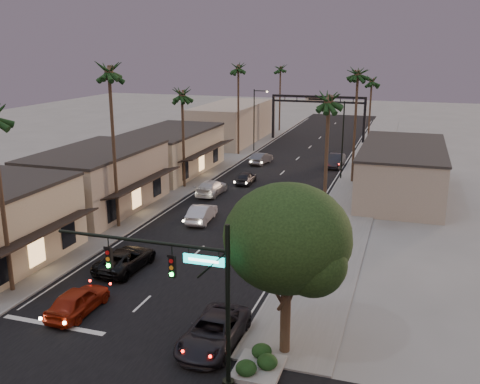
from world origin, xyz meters
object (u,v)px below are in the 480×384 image
Objects in this scene: palm_ld at (238,65)px; palm_rb at (358,71)px; oncoming_silver at (202,213)px; curbside_near at (214,332)px; streetlight_right at (340,134)px; palm_lc at (182,91)px; oncoming_pickup at (126,259)px; streetlight_left at (256,115)px; arch at (318,107)px; corner_tree at (289,242)px; palm_lb at (109,67)px; palm_ra at (329,96)px; curbside_black at (273,229)px; palm_rc at (372,78)px; oncoming_red at (78,300)px; traffic_signal at (187,278)px; palm_far at (281,66)px.

palm_ld is 20.42m from palm_rb.
curbside_near is at bearing 108.55° from oncoming_silver.
palm_lc is at bearing -149.89° from streetlight_right.
streetlight_left is at bearing -83.11° from oncoming_pickup.
arch reaches higher than oncoming_pickup.
corner_tree is 0.58× the size of palm_lb.
curbside_near is (14.34, -47.97, -11.64)m from palm_ld.
palm_ra reaches higher than curbside_near.
curbside_near is at bearing -81.48° from curbside_black.
palm_rc reaches higher than curbside_near.
curbside_near is (5.74, -62.97, -4.76)m from arch.
palm_ra reaches higher than oncoming_pickup.
oncoming_pickup is at bearing -93.62° from arch.
curbside_black is (-2.33, -21.42, -4.62)m from streetlight_right.
palm_rc is 2.64× the size of oncoming_red.
oncoming_silver reaches higher than oncoming_pickup.
oncoming_red is 0.83× the size of curbside_near.
streetlight_left is 1.95× the size of oncoming_red.
traffic_signal is 23.51m from oncoming_silver.
oncoming_pickup is (-12.12, -29.68, -11.67)m from palm_rb.
streetlight_left is at bearing 137.95° from palm_rb.
palm_lc is (0.00, 14.00, -2.92)m from palm_lb.
oncoming_silver is at bearing -92.18° from oncoming_red.
corner_tree is 1.88× the size of oncoming_silver.
curbside_black is at bearing 6.83° from palm_lb.
palm_ld reaches higher than streetlight_left.
palm_far reaches higher than oncoming_pickup.
palm_ld reaches higher than palm_lc.
curbside_black is at bearing -128.78° from oncoming_pickup.
oncoming_silver is 20.32m from curbside_near.
corner_tree is at bearing -89.11° from palm_rc.
oncoming_pickup is 12.31m from curbside_black.
palm_lb is (-14.29, 18.00, 8.30)m from traffic_signal.
arch is 28.24m from palm_rb.
corner_tree is 0.67× the size of palm_far.
streetlight_right reaches higher than oncoming_pickup.
arch is 1.25× the size of palm_lc.
palm_rc is (15.52, 6.00, 5.14)m from streetlight_left.
oncoming_silver is at bearing 115.31° from curbside_near.
streetlight_right is 19.78m from palm_ld.
traffic_signal is at bearing -65.94° from palm_lc.
corner_tree is 17.66m from curbside_black.
palm_rb is 24.36m from oncoming_silver.
palm_rb is at bearing -32.60° from palm_ld.
palm_ra is at bearing -90.00° from palm_rb.
palm_rb is at bearing -42.05° from streetlight_left.
palm_lc is at bearing -155.06° from palm_rb.
palm_lc reaches higher than streetlight_right.
oncoming_pickup is at bearing -85.71° from palm_far.
palm_rb is 1.08× the size of palm_far.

